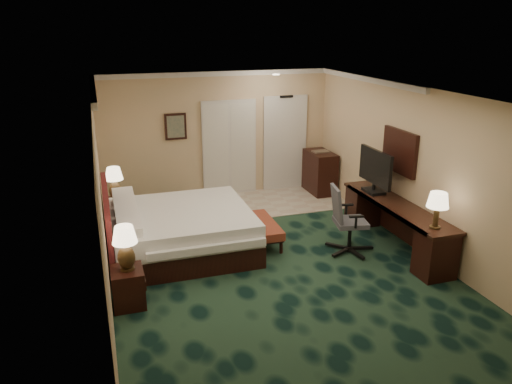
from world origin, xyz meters
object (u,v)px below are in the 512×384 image
object	(u,v)px
nightstand_far	(119,216)
nightstand_near	(128,287)
bed_bench	(263,232)
lamp_far	(115,184)
bed	(182,231)
lamp_near	(126,248)
desk_chair	(351,219)
desk	(395,226)
minibar	(320,172)
tv	(375,171)

from	to	relation	value
nightstand_far	nightstand_near	bearing A→B (deg)	-90.81
bed_bench	lamp_far	bearing A→B (deg)	152.23
bed	nightstand_far	xyz separation A→B (m)	(-0.96, 1.14, -0.05)
lamp_far	bed_bench	bearing A→B (deg)	-28.79
lamp_near	lamp_far	bearing A→B (deg)	90.09
nightstand_far	desk_chair	xyz separation A→B (m)	(3.61, -2.02, 0.26)
bed	desk_chair	world-z (taller)	desk_chair
desk	desk_chair	distance (m)	0.83
lamp_far	desk_chair	world-z (taller)	lamp_far
bed_bench	minibar	xyz separation A→B (m)	(2.09, 2.22, 0.27)
desk_chair	bed_bench	bearing A→B (deg)	160.17
lamp_far	bed_bench	xyz separation A→B (m)	(2.37, -1.30, -0.72)
bed	tv	bearing A→B (deg)	-4.77
tv	desk_chair	world-z (taller)	tv
nightstand_near	lamp_near	xyz separation A→B (m)	(0.01, 0.01, 0.58)
nightstand_far	lamp_far	size ratio (longest dim) A/B	1.04
bed	lamp_far	size ratio (longest dim) A/B	3.76
desk_chair	lamp_near	bearing A→B (deg)	-159.61
nightstand_far	minibar	xyz separation A→B (m)	(4.44, 0.97, 0.16)
bed	tv	world-z (taller)	tv
bed_bench	nightstand_near	bearing A→B (deg)	-149.24
lamp_far	bed_bench	distance (m)	2.80
tv	lamp_far	bearing A→B (deg)	161.76
nightstand_far	desk_chair	size ratio (longest dim) A/B	0.54
lamp_near	bed_bench	distance (m)	2.80
bed_bench	desk_chair	size ratio (longest dim) A/B	1.02
nightstand_near	desk_chair	xyz separation A→B (m)	(3.65, 0.60, 0.31)
desk	desk_chair	world-z (taller)	desk_chair
lamp_near	minibar	xyz separation A→B (m)	(4.46, 3.57, -0.37)
bed_bench	tv	size ratio (longest dim) A/B	1.17
lamp_near	bed_bench	bearing A→B (deg)	29.69
lamp_far	desk	bearing A→B (deg)	-25.81
minibar	desk	bearing A→B (deg)	-90.26
nightstand_far	tv	bearing A→B (deg)	-18.10
nightstand_near	minibar	xyz separation A→B (m)	(4.47, 3.58, 0.20)
lamp_near	nightstand_far	bearing A→B (deg)	89.49
nightstand_near	tv	bearing A→B (deg)	15.10
desk	desk_chair	size ratio (longest dim) A/B	2.34
bed_bench	desk_chair	bearing A→B (deg)	-30.03
nightstand_far	bed_bench	world-z (taller)	nightstand_far
lamp_far	desk	world-z (taller)	lamp_far
desk	nightstand_near	bearing A→B (deg)	-173.42
nightstand_near	tv	world-z (taller)	tv
lamp_far	minibar	world-z (taller)	lamp_far
nightstand_near	lamp_far	world-z (taller)	lamp_far
desk	minibar	size ratio (longest dim) A/B	2.88
nightstand_far	bed	bearing A→B (deg)	-50.02
minibar	tv	bearing A→B (deg)	-91.63
bed	desk	bearing A→B (deg)	-15.48
nightstand_near	nightstand_far	world-z (taller)	nightstand_far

